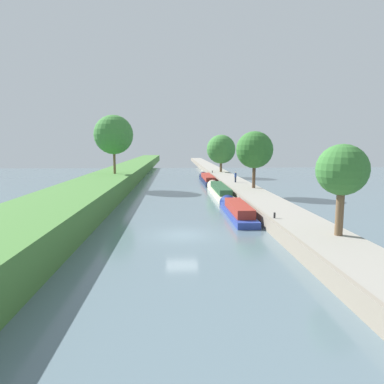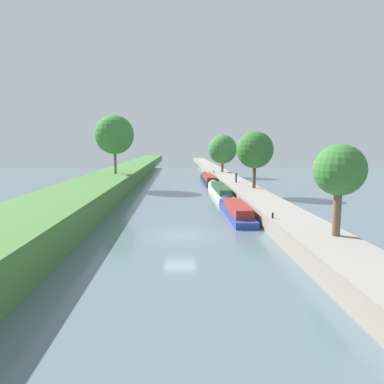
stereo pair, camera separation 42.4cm
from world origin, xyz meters
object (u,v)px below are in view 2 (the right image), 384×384
Objects in this scene: mooring_bollard_far at (214,172)px; person_walking at (236,177)px; narrowboat_cream at (219,190)px; mooring_bollard_near at (273,215)px; narrowboat_navy at (208,179)px; narrowboat_blue at (235,210)px.

person_walking is at bearing -85.27° from mooring_bollard_far.
mooring_bollard_near is (1.77, -21.00, 0.73)m from narrowboat_cream.
mooring_bollard_near reaches higher than narrowboat_navy.
mooring_bollard_near reaches higher than narrowboat_cream.
narrowboat_blue is 26.65× the size of mooring_bollard_near.
mooring_bollard_far reaches higher than narrowboat_blue.
mooring_bollard_far is (1.85, 7.83, 0.75)m from narrowboat_navy.
mooring_bollard_near is 1.00× the size of mooring_bollard_far.
mooring_bollard_near is at bearing -85.18° from narrowboat_cream.
narrowboat_navy is at bearing 107.12° from person_walking.
mooring_bollard_far reaches higher than narrowboat_navy.
narrowboat_navy is 38.06m from mooring_bollard_near.
person_walking reaches higher than mooring_bollard_far.
person_walking reaches higher than narrowboat_cream.
narrowboat_navy is at bearing 92.79° from mooring_bollard_near.
mooring_bollard_far reaches higher than narrowboat_cream.
narrowboat_cream is at bearing 94.82° from mooring_bollard_near.
narrowboat_cream is 10.11× the size of person_walking.
person_walking is at bearing 86.67° from mooring_bollard_near.
narrowboat_cream is at bearing -119.46° from person_walking.
mooring_bollard_far is (1.87, 39.04, 0.80)m from narrowboat_blue.
mooring_bollard_far is (1.77, 24.84, 0.73)m from narrowboat_cream.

